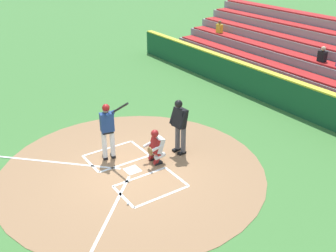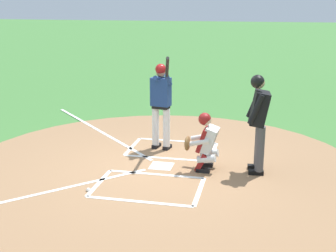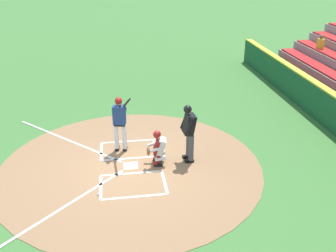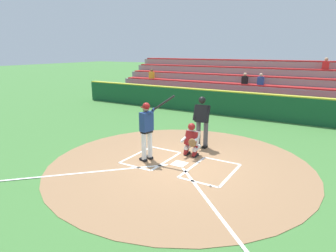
{
  "view_description": "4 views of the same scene",
  "coord_description": "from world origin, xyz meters",
  "px_view_note": "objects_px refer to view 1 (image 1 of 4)",
  "views": [
    {
      "loc": [
        -9.24,
        5.01,
        6.53
      ],
      "look_at": [
        0.03,
        -1.33,
        1.12
      ],
      "focal_mm": 43.2,
      "sensor_mm": 36.0,
      "label": 1
    },
    {
      "loc": [
        -8.06,
        -1.86,
        3.17
      ],
      "look_at": [
        0.08,
        -0.12,
        0.82
      ],
      "focal_mm": 48.04,
      "sensor_mm": 36.0,
      "label": 2
    },
    {
      "loc": [
        -10.26,
        0.38,
        6.09
      ],
      "look_at": [
        0.07,
        -1.17,
        1.24
      ],
      "focal_mm": 41.19,
      "sensor_mm": 36.0,
      "label": 3
    },
    {
      "loc": [
        -4.04,
        7.44,
        3.44
      ],
      "look_at": [
        0.32,
        0.16,
        1.21
      ],
      "focal_mm": 31.29,
      "sensor_mm": 36.0,
      "label": 4
    }
  ],
  "objects_px": {
    "plate_umpire": "(180,123)",
    "baseball": "(128,204)",
    "catcher": "(156,146)",
    "batter": "(108,128)"
  },
  "relations": [
    {
      "from": "plate_umpire",
      "to": "baseball",
      "type": "height_order",
      "value": "plate_umpire"
    },
    {
      "from": "plate_umpire",
      "to": "baseball",
      "type": "relative_size",
      "value": 25.2
    },
    {
      "from": "catcher",
      "to": "baseball",
      "type": "distance_m",
      "value": 2.37
    },
    {
      "from": "baseball",
      "to": "plate_umpire",
      "type": "bearing_deg",
      "value": -61.19
    },
    {
      "from": "batter",
      "to": "baseball",
      "type": "bearing_deg",
      "value": 163.76
    },
    {
      "from": "catcher",
      "to": "plate_umpire",
      "type": "distance_m",
      "value": 1.09
    },
    {
      "from": "plate_umpire",
      "to": "catcher",
      "type": "bearing_deg",
      "value": 95.35
    },
    {
      "from": "catcher",
      "to": "plate_umpire",
      "type": "bearing_deg",
      "value": -84.65
    },
    {
      "from": "catcher",
      "to": "baseball",
      "type": "bearing_deg",
      "value": 128.52
    },
    {
      "from": "batter",
      "to": "plate_umpire",
      "type": "relative_size",
      "value": 1.14
    }
  ]
}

